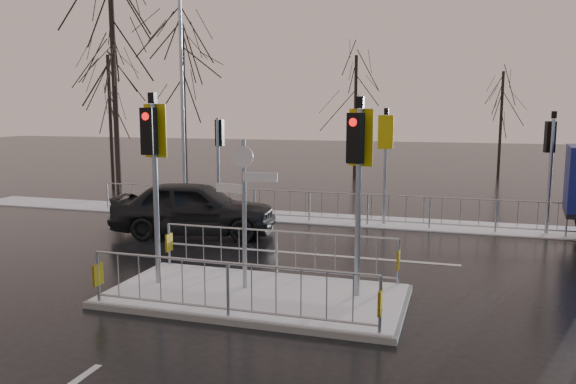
# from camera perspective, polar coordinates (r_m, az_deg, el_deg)

# --- Properties ---
(ground) EXTENTS (120.00, 120.00, 0.00)m
(ground) POSITION_cam_1_polar(r_m,az_deg,el_deg) (11.60, -3.34, -10.79)
(ground) COLOR black
(ground) RESTS_ON ground
(snow_verge) EXTENTS (30.00, 2.00, 0.04)m
(snow_verge) POSITION_cam_1_polar(r_m,az_deg,el_deg) (19.62, 5.45, -2.83)
(snow_verge) COLOR white
(snow_verge) RESTS_ON ground
(lane_markings) EXTENTS (8.00, 11.38, 0.01)m
(lane_markings) POSITION_cam_1_polar(r_m,az_deg,el_deg) (11.30, -3.94, -11.29)
(lane_markings) COLOR silver
(lane_markings) RESTS_ON ground
(traffic_island) EXTENTS (6.00, 3.04, 4.15)m
(traffic_island) POSITION_cam_1_polar(r_m,az_deg,el_deg) (11.49, -3.39, -8.92)
(traffic_island) COLOR slate
(traffic_island) RESTS_ON ground
(far_kerb_fixtures) EXTENTS (18.00, 0.65, 3.83)m
(far_kerb_fixtures) POSITION_cam_1_polar(r_m,az_deg,el_deg) (18.90, 6.05, -0.19)
(far_kerb_fixtures) COLOR #91989E
(far_kerb_fixtures) RESTS_ON ground
(car_far_lane) EXTENTS (5.26, 2.97, 1.69)m
(car_far_lane) POSITION_cam_1_polar(r_m,az_deg,el_deg) (17.33, -9.46, -1.61)
(car_far_lane) COLOR black
(car_far_lane) RESTS_ON ground
(tree_near_a) EXTENTS (4.75, 4.75, 8.97)m
(tree_near_a) POSITION_cam_1_polar(r_m,az_deg,el_deg) (25.76, -17.33, 13.09)
(tree_near_a) COLOR black
(tree_near_a) RESTS_ON ground
(tree_near_b) EXTENTS (4.00, 4.00, 7.55)m
(tree_near_b) POSITION_cam_1_polar(r_m,az_deg,el_deg) (25.70, -10.61, 11.17)
(tree_near_b) COLOR black
(tree_near_b) RESTS_ON ground
(tree_near_c) EXTENTS (3.50, 3.50, 6.61)m
(tree_near_c) POSITION_cam_1_polar(r_m,az_deg,el_deg) (28.85, -17.69, 9.31)
(tree_near_c) COLOR black
(tree_near_c) RESTS_ON ground
(tree_far_a) EXTENTS (3.75, 3.75, 7.08)m
(tree_far_a) POSITION_cam_1_polar(r_m,az_deg,el_deg) (32.81, 6.90, 10.03)
(tree_far_a) COLOR black
(tree_far_a) RESTS_ON ground
(tree_far_b) EXTENTS (3.25, 3.25, 6.14)m
(tree_far_b) POSITION_cam_1_polar(r_m,az_deg,el_deg) (34.33, 20.90, 8.39)
(tree_far_b) COLOR black
(tree_far_b) RESTS_ON ground
(street_lamp_left) EXTENTS (1.25, 0.18, 8.20)m
(street_lamp_left) POSITION_cam_1_polar(r_m,az_deg,el_deg) (22.29, -10.56, 9.95)
(street_lamp_left) COLOR #91989E
(street_lamp_left) RESTS_ON ground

